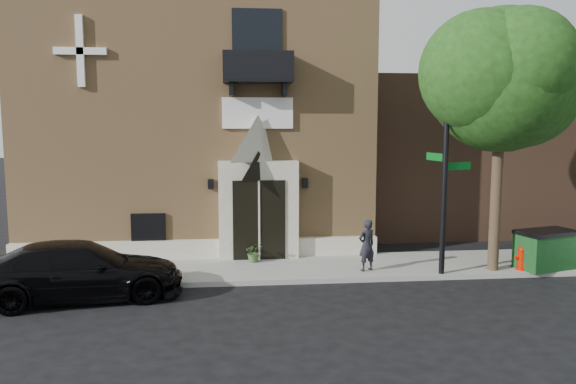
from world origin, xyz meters
name	(u,v)px	position (x,y,z in m)	size (l,w,h in m)	color
ground	(299,284)	(0.00, 0.00, 0.00)	(120.00, 120.00, 0.00)	black
sidewalk	(325,267)	(1.00, 1.50, 0.07)	(42.00, 3.00, 0.15)	gray
church	(203,121)	(-2.99, 7.95, 4.63)	(12.20, 11.01, 9.30)	tan
neighbour_building	(534,153)	(12.00, 9.00, 3.20)	(18.00, 8.00, 6.40)	brown
street_tree_left	(504,78)	(6.03, 0.35, 5.87)	(4.97, 4.38, 7.77)	#38281C
black_sedan	(80,271)	(-5.84, -0.73, 0.76)	(2.13, 5.25, 1.52)	black
street_sign	(445,169)	(4.30, 0.22, 3.25)	(1.13, 0.95, 6.15)	black
fire_hydrant	(522,258)	(6.86, 0.35, 0.51)	(0.42, 0.33, 0.73)	#BD1300
dumpster	(546,249)	(7.70, 0.47, 0.75)	(2.01, 1.47, 1.18)	#103D17
planter	(254,252)	(-1.19, 2.15, 0.47)	(0.57, 0.50, 0.64)	#415F30
pedestrian_near	(367,245)	(2.15, 0.74, 0.93)	(0.57, 0.37, 1.56)	black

